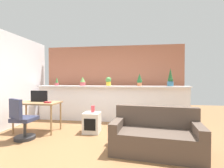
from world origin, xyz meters
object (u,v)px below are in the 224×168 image
Objects in this scene: potted_plant_2 at (109,81)px; couch at (156,137)px; office_chair at (22,122)px; vase_on_shelf at (93,109)px; potted_plant_1 at (83,81)px; side_cube_shelf at (92,123)px; potted_plant_0 at (57,82)px; tv_monitor at (39,96)px; book_on_desk at (48,102)px; potted_plant_4 at (170,79)px; desk at (38,105)px; potted_plant_3 at (140,80)px.

potted_plant_2 reaches higher than couch.
office_chair is 1.60m from vase_on_shelf.
side_cube_shelf is (0.61, -1.15, -1.02)m from potted_plant_1.
potted_plant_0 is 1.01× the size of potted_plant_2.
couch reaches higher than side_cube_shelf.
potted_plant_1 is at bearing 117.89° from side_cube_shelf.
tv_monitor is 0.28× the size of couch.
potted_plant_1 reaches higher than book_on_desk.
potted_plant_0 is at bearing 107.72° from book_on_desk.
potted_plant_4 is 3.76× the size of book_on_desk.
desk reaches higher than vase_on_shelf.
potted_plant_3 reaches higher than book_on_desk.
couch is at bearing -34.34° from vase_on_shelf.
office_chair is at bearing -143.94° from potted_plant_3.
side_cube_shelf is (1.49, -1.14, -1.00)m from potted_plant_0.
potted_plant_2 is 2.61m from office_chair.
potted_plant_3 reaches higher than side_cube_shelf.
potted_plant_4 is (1.87, 0.03, 0.08)m from potted_plant_2.
potted_plant_4 is at bearing 23.70° from book_on_desk.
book_on_desk is at bearing -20.39° from desk.
vase_on_shelf is (-1.18, -1.11, -0.73)m from potted_plant_3.
office_chair is at bearing -87.68° from desk.
potted_plant_3 is at bearing 96.71° from couch.
side_cube_shelf is at bearing -101.67° from potted_plant_2.
book_on_desk is (-1.05, -0.22, 0.52)m from side_cube_shelf.
potted_plant_2 is 1.94m from book_on_desk.
couch is (2.49, -0.71, -0.49)m from book_on_desk.
side_cube_shelf is 2.99× the size of vase_on_shelf.
potted_plant_4 is at bearing 0.67° from potted_plant_3.
potted_plant_2 is (1.72, -0.00, 0.02)m from potted_plant_0.
potted_plant_0 reaches higher than tv_monitor.
potted_plant_0 is 0.99× the size of potted_plant_1.
book_on_desk is at bearing -107.85° from potted_plant_1.
tv_monitor is 0.50× the size of office_chair.
potted_plant_0 is at bearing 93.44° from office_chair.
couch is at bearing -35.19° from potted_plant_0.
desk is 0.68m from office_chair.
potted_plant_2 is 0.30× the size of office_chair.
desk is 1.21× the size of office_chair.
tv_monitor is at bearing 92.52° from office_chair.
potted_plant_3 is (2.68, 0.02, 0.06)m from potted_plant_0.
tv_monitor is 3.14× the size of book_on_desk.
potted_plant_1 is at bearing 55.62° from tv_monitor.
potted_plant_4 is 0.33× the size of couch.
potted_plant_1 is 3.08m from couch.
potted_plant_3 is at bearing 24.16° from tv_monitor.
office_chair is at bearing -151.24° from vase_on_shelf.
potted_plant_0 reaches higher than office_chair.
potted_plant_0 is 0.31× the size of office_chair.
book_on_desk is at bearing -133.51° from potted_plant_2.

